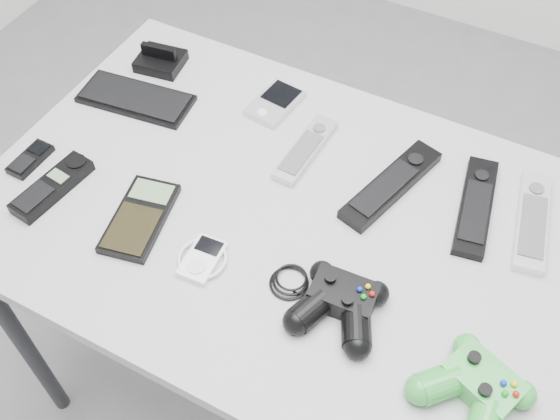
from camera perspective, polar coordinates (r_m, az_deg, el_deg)
The scene contains 15 objects.
floor at distance 1.76m, azimuth 0.95°, elevation -16.01°, with size 3.50×3.50×0.00m, color slate.
desk at distance 1.18m, azimuth 1.24°, elevation -2.51°, with size 1.10×0.71×0.74m.
pda_keyboard at distance 1.36m, azimuth -12.45°, elevation 9.49°, with size 0.23×0.10×0.01m, color black.
dock_bracket at distance 1.42m, azimuth -10.43°, elevation 13.04°, with size 0.09×0.08×0.05m, color black.
pda at distance 1.31m, azimuth -0.45°, elevation 9.33°, with size 0.07×0.12×0.02m, color #B8B7BF.
remote_silver_a at distance 1.22m, azimuth 2.24°, elevation 5.34°, with size 0.04×0.18×0.02m, color #B8B7BF.
remote_black_a at distance 1.18m, azimuth 9.66°, elevation 2.24°, with size 0.05×0.23×0.02m, color black.
remote_black_b at distance 1.18m, azimuth 16.69°, elevation 0.36°, with size 0.05×0.22×0.02m, color black.
remote_silver_b at distance 1.19m, azimuth 21.13°, elevation -0.79°, with size 0.05×0.22×0.02m, color silver.
mobile_phone at distance 1.29m, azimuth -20.93°, elevation 4.18°, with size 0.04×0.09×0.02m, color black.
cordless_handset at distance 1.23m, azimuth -19.23°, elevation 1.97°, with size 0.05×0.16×0.02m, color black.
calculator at distance 1.14m, azimuth -12.11°, elevation -0.64°, with size 0.09×0.17×0.02m, color black.
mp3_player at distance 1.08m, azimuth -6.78°, elevation -4.24°, with size 0.08×0.09×0.02m, color white.
controller_black at distance 1.01m, azimuth 5.25°, elevation -7.97°, with size 0.24×0.15×0.05m, color black, non-canonical shape.
controller_green at distance 0.98m, azimuth 16.71°, elevation -14.61°, with size 0.15×0.16×0.05m, color green, non-canonical shape.
Camera 1 is at (0.29, -0.60, 1.63)m, focal length 42.00 mm.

